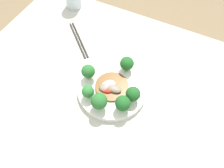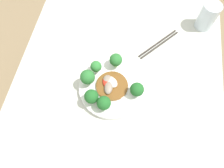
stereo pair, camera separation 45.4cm
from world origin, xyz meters
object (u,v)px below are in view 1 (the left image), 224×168
stirfry_center (111,87)px  broccoli_northwest (123,103)px  broccoli_northeast (88,92)px  broccoli_south (127,64)px  broccoli_west (133,94)px  plate (112,89)px  broccoli_north (99,101)px  broccoli_east (88,72)px  chopsticks (79,40)px

stirfry_center → broccoli_northwest: bearing=142.2°
broccoli_northeast → stirfry_center: (-0.05, -0.06, -0.02)m
broccoli_south → broccoli_west: same height
broccoli_south → broccoli_northeast: broccoli_south is taller
plate → stirfry_center: stirfry_center is taller
broccoli_north → broccoli_northeast: size_ratio=1.27×
broccoli_north → stirfry_center: bearing=-89.4°
broccoli_east → broccoli_south: 0.14m
broccoli_northwest → broccoli_south: (0.05, -0.15, -0.00)m
broccoli_south → stirfry_center: size_ratio=0.52×
broccoli_west → broccoli_northeast: 0.15m
broccoli_east → broccoli_northeast: size_ratio=1.16×
broccoli_west → broccoli_northeast: bearing=22.0°
plate → broccoli_north: (0.00, 0.09, 0.05)m
stirfry_center → broccoli_east: bearing=-2.8°
broccoli_north → broccoli_northeast: 0.06m
plate → broccoli_northwest: bearing=138.4°
broccoli_northeast → broccoli_south: bearing=-112.9°
broccoli_north → chopsticks: 0.35m
broccoli_north → broccoli_west: bearing=-138.5°
broccoli_northeast → broccoli_north: bearing=159.9°
broccoli_northwest → broccoli_northeast: size_ratio=1.16×
broccoli_northeast → broccoli_east: bearing=-61.4°
broccoli_north → stirfry_center: size_ratio=0.59×
plate → broccoli_northwest: size_ratio=3.86×
broccoli_south → stirfry_center: (0.02, 0.10, -0.03)m
plate → broccoli_northeast: (0.05, 0.07, 0.04)m
broccoli_south → stirfry_center: bearing=80.5°
broccoli_northwest → chopsticks: 0.38m
broccoli_south → broccoli_east: bearing=41.3°
chopsticks → broccoli_east: bearing=132.1°
broccoli_north → plate: bearing=-90.9°
broccoli_south → broccoli_west: bearing=123.7°
broccoli_northwest → broccoli_west: size_ratio=1.02×
broccoli_northwest → broccoli_east: same height
broccoli_east → stirfry_center: size_ratio=0.54×
plate → broccoli_east: bearing=0.9°
broccoli_west → stirfry_center: bearing=-5.3°
broccoli_south → stirfry_center: 0.10m
stirfry_center → plate: bearing=-112.2°
broccoli_northwest → broccoli_northeast: bearing=4.4°
broccoli_north → chopsticks: broccoli_north is taller
broccoli_northwest → chopsticks: size_ratio=0.37×
broccoli_northwest → broccoli_northeast: broccoli_northwest is taller
broccoli_west → broccoli_north: bearing=41.5°
broccoli_east → broccoli_north: bearing=135.8°
stirfry_center → chopsticks: size_ratio=0.69×
plate → broccoli_east: size_ratio=3.85×
plate → broccoli_northeast: 0.10m
stirfry_center → broccoli_north: bearing=90.6°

